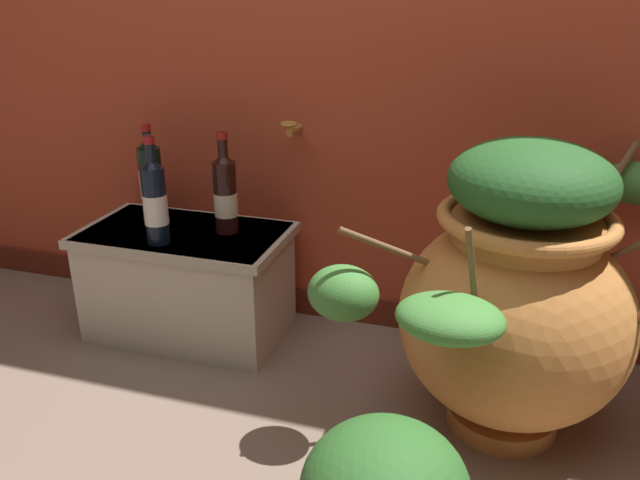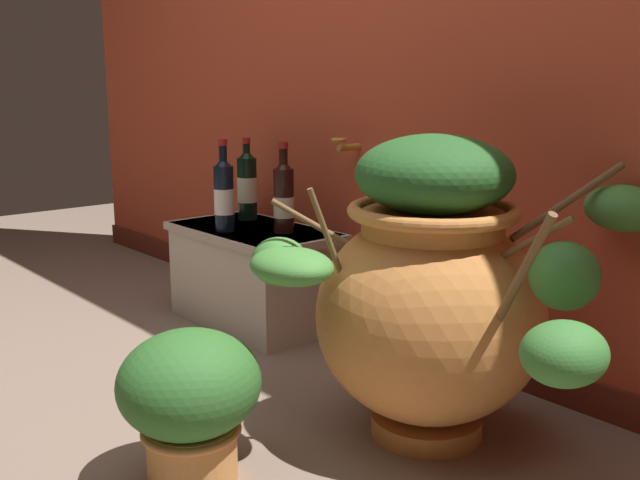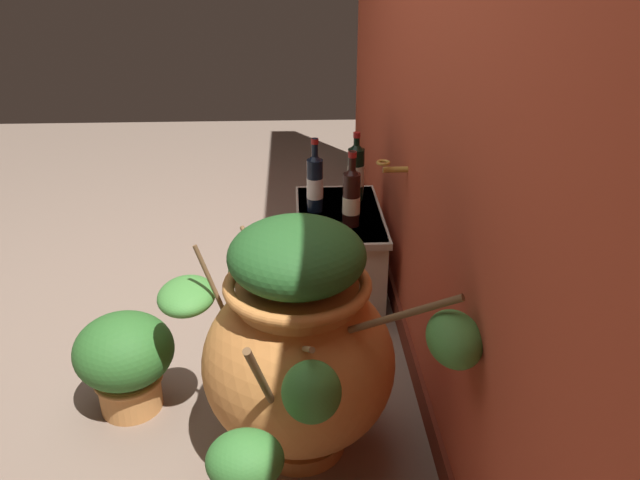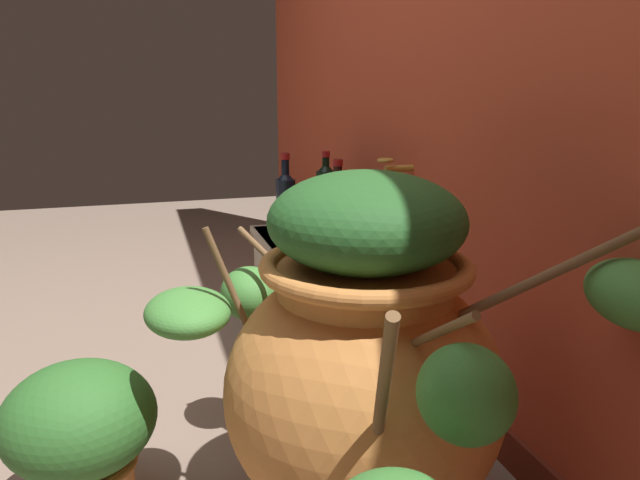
% 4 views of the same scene
% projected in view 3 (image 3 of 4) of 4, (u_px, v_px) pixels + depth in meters
% --- Properties ---
extents(ground_plane, '(7.00, 7.00, 0.00)m').
position_uv_depth(ground_plane, '(144.00, 343.00, 2.69)').
color(ground_plane, '#7A6656').
extents(back_wall, '(4.40, 0.33, 2.60)m').
position_uv_depth(back_wall, '(454.00, 18.00, 2.18)').
color(back_wall, '#B74228').
rests_on(back_wall, ground_plane).
extents(terracotta_urn, '(1.08, 0.92, 0.82)m').
position_uv_depth(terracotta_urn, '(297.00, 346.00, 1.98)').
color(terracotta_urn, '#CC7F3D').
rests_on(terracotta_urn, ground_plane).
extents(stone_ledge, '(0.69, 0.40, 0.38)m').
position_uv_depth(stone_ledge, '(339.00, 246.00, 3.05)').
color(stone_ledge, beige).
rests_on(stone_ledge, ground_plane).
extents(wine_bottle_left, '(0.08, 0.08, 0.35)m').
position_uv_depth(wine_bottle_left, '(315.00, 181.00, 2.93)').
color(wine_bottle_left, black).
rests_on(wine_bottle_left, stone_ledge).
extents(wine_bottle_middle, '(0.08, 0.08, 0.33)m').
position_uv_depth(wine_bottle_middle, '(356.00, 170.00, 3.06)').
color(wine_bottle_middle, black).
rests_on(wine_bottle_middle, stone_ledge).
extents(wine_bottle_right, '(0.08, 0.08, 0.34)m').
position_uv_depth(wine_bottle_right, '(351.00, 195.00, 2.79)').
color(wine_bottle_right, black).
rests_on(wine_bottle_right, stone_ledge).
extents(potted_shrub, '(0.34, 0.35, 0.37)m').
position_uv_depth(potted_shrub, '(125.00, 359.00, 2.24)').
color(potted_shrub, '#D68E4C').
rests_on(potted_shrub, ground_plane).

